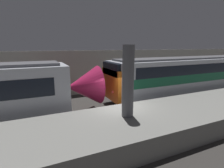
{
  "coord_description": "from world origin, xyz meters",
  "views": [
    {
      "loc": [
        -4.48,
        -8.95,
        4.52
      ],
      "look_at": [
        0.02,
        0.93,
        2.13
      ],
      "focal_mm": 28.0,
      "sensor_mm": 36.0,
      "label": 1
    }
  ],
  "objects": [
    {
      "name": "ground_plane",
      "position": [
        0.0,
        0.0,
        0.0
      ],
      "size": [
        120.0,
        120.0,
        0.0
      ],
      "primitive_type": "plane",
      "color": "#33302D"
    },
    {
      "name": "station_rear_barrier",
      "position": [
        0.0,
        6.97,
        2.05
      ],
      "size": [
        50.0,
        0.15,
        4.09
      ],
      "color": "#B2AD9E",
      "rests_on": "ground"
    },
    {
      "name": "support_pillar_near",
      "position": [
        -0.37,
        -1.78,
        2.82
      ],
      "size": [
        0.57,
        0.57,
        3.5
      ],
      "color": "#56565B",
      "rests_on": "platform"
    },
    {
      "name": "train_boxy",
      "position": [
        10.95,
        2.31,
        1.81
      ],
      "size": [
        21.09,
        2.92,
        3.53
      ],
      "color": "black",
      "rests_on": "ground"
    },
    {
      "name": "platform",
      "position": [
        0.0,
        -2.05,
        0.53
      ],
      "size": [
        40.0,
        4.09,
        1.07
      ],
      "color": "slate",
      "rests_on": "ground"
    }
  ]
}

